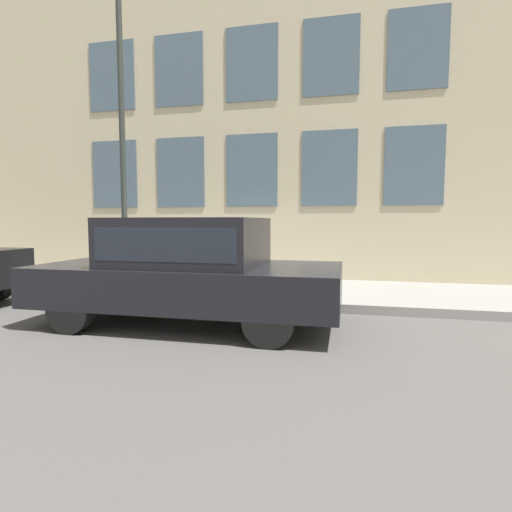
{
  "coord_description": "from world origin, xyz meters",
  "views": [
    {
      "loc": [
        -7.08,
        -2.44,
        1.62
      ],
      "look_at": [
        0.82,
        -0.62,
        0.92
      ],
      "focal_mm": 28.0,
      "sensor_mm": 36.0,
      "label": 1
    }
  ],
  "objects_px": {
    "person": "(266,255)",
    "parked_car_charcoal_near": "(189,266)",
    "street_lamp": "(121,100)",
    "fire_hydrant": "(245,276)"
  },
  "relations": [
    {
      "from": "fire_hydrant",
      "to": "street_lamp",
      "type": "relative_size",
      "value": 0.11
    },
    {
      "from": "person",
      "to": "street_lamp",
      "type": "xyz_separation_m",
      "value": [
        -0.47,
        2.96,
        3.19
      ]
    },
    {
      "from": "street_lamp",
      "to": "fire_hydrant",
      "type": "bearing_deg",
      "value": -88.03
    },
    {
      "from": "fire_hydrant",
      "to": "street_lamp",
      "type": "height_order",
      "value": "street_lamp"
    },
    {
      "from": "fire_hydrant",
      "to": "parked_car_charcoal_near",
      "type": "height_order",
      "value": "parked_car_charcoal_near"
    },
    {
      "from": "parked_car_charcoal_near",
      "to": "street_lamp",
      "type": "bearing_deg",
      "value": 51.18
    },
    {
      "from": "fire_hydrant",
      "to": "person",
      "type": "relative_size",
      "value": 0.57
    },
    {
      "from": "person",
      "to": "street_lamp",
      "type": "height_order",
      "value": "street_lamp"
    },
    {
      "from": "fire_hydrant",
      "to": "parked_car_charcoal_near",
      "type": "xyz_separation_m",
      "value": [
        -1.83,
        0.44,
        0.38
      ]
    },
    {
      "from": "person",
      "to": "parked_car_charcoal_near",
      "type": "height_order",
      "value": "parked_car_charcoal_near"
    }
  ]
}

